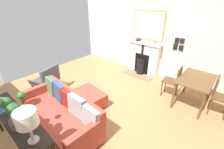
{
  "coord_description": "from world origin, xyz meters",
  "views": [
    {
      "loc": [
        1.98,
        2.34,
        2.43
      ],
      "look_at": [
        -0.6,
        0.13,
        0.69
      ],
      "focal_mm": 24.03,
      "sensor_mm": 36.0,
      "label": 1
    }
  ],
  "objects_px": {
    "dining_chair_near_fireplace": "(175,80)",
    "sofa": "(62,113)",
    "mantel_bowl_far": "(152,43)",
    "potted_plant": "(13,111)",
    "dining_table": "(196,82)",
    "ottoman": "(88,98)",
    "book_stack": "(8,109)",
    "fireplace": "(143,60)",
    "armchair_accent": "(47,78)",
    "table_lamp_far_end": "(26,119)",
    "dining_chair_by_back_wall": "(218,93)",
    "mantel_bowl_near": "(138,40)",
    "console_table": "(16,122)"
  },
  "relations": [
    {
      "from": "dining_chair_near_fireplace",
      "to": "sofa",
      "type": "bearing_deg",
      "value": -27.16
    },
    {
      "from": "mantel_bowl_far",
      "to": "potted_plant",
      "type": "relative_size",
      "value": 0.27
    },
    {
      "from": "dining_table",
      "to": "ottoman",
      "type": "bearing_deg",
      "value": -47.44
    },
    {
      "from": "sofa",
      "to": "book_stack",
      "type": "bearing_deg",
      "value": -18.46
    },
    {
      "from": "fireplace",
      "to": "mantel_bowl_far",
      "type": "bearing_deg",
      "value": 97.26
    },
    {
      "from": "armchair_accent",
      "to": "table_lamp_far_end",
      "type": "distance_m",
      "value": 2.56
    },
    {
      "from": "book_stack",
      "to": "dining_chair_by_back_wall",
      "type": "bearing_deg",
      "value": 142.42
    },
    {
      "from": "ottoman",
      "to": "book_stack",
      "type": "relative_size",
      "value": 3.15
    },
    {
      "from": "fireplace",
      "to": "book_stack",
      "type": "xyz_separation_m",
      "value": [
        4.07,
        -0.19,
        0.3
      ]
    },
    {
      "from": "mantel_bowl_near",
      "to": "dining_chair_by_back_wall",
      "type": "relative_size",
      "value": 0.18
    },
    {
      "from": "sofa",
      "to": "dining_chair_by_back_wall",
      "type": "distance_m",
      "value": 3.42
    },
    {
      "from": "potted_plant",
      "to": "fireplace",
      "type": "bearing_deg",
      "value": -175.56
    },
    {
      "from": "fireplace",
      "to": "mantel_bowl_far",
      "type": "relative_size",
      "value": 7.86
    },
    {
      "from": "dining_chair_by_back_wall",
      "to": "book_stack",
      "type": "bearing_deg",
      "value": -37.58
    },
    {
      "from": "fireplace",
      "to": "armchair_accent",
      "type": "height_order",
      "value": "fireplace"
    },
    {
      "from": "fireplace",
      "to": "potted_plant",
      "type": "bearing_deg",
      "value": 4.44
    },
    {
      "from": "mantel_bowl_far",
      "to": "book_stack",
      "type": "relative_size",
      "value": 0.55
    },
    {
      "from": "potted_plant",
      "to": "dining_chair_near_fireplace",
      "type": "relative_size",
      "value": 0.64
    },
    {
      "from": "mantel_bowl_near",
      "to": "dining_chair_near_fireplace",
      "type": "distance_m",
      "value": 1.94
    },
    {
      "from": "mantel_bowl_near",
      "to": "dining_chair_by_back_wall",
      "type": "height_order",
      "value": "mantel_bowl_near"
    },
    {
      "from": "mantel_bowl_far",
      "to": "ottoman",
      "type": "height_order",
      "value": "mantel_bowl_far"
    },
    {
      "from": "potted_plant",
      "to": "mantel_bowl_far",
      "type": "bearing_deg",
      "value": -179.0
    },
    {
      "from": "ottoman",
      "to": "console_table",
      "type": "relative_size",
      "value": 0.5
    },
    {
      "from": "mantel_bowl_near",
      "to": "dining_chair_by_back_wall",
      "type": "xyz_separation_m",
      "value": [
        0.8,
        2.64,
        -0.62
      ]
    },
    {
      "from": "mantel_bowl_near",
      "to": "armchair_accent",
      "type": "bearing_deg",
      "value": -21.32
    },
    {
      "from": "mantel_bowl_far",
      "to": "dining_table",
      "type": "xyz_separation_m",
      "value": [
        0.79,
        1.62,
        -0.52
      ]
    },
    {
      "from": "book_stack",
      "to": "ottoman",
      "type": "bearing_deg",
      "value": 175.14
    },
    {
      "from": "potted_plant",
      "to": "dining_chair_near_fireplace",
      "type": "height_order",
      "value": "potted_plant"
    },
    {
      "from": "console_table",
      "to": "dining_chair_by_back_wall",
      "type": "distance_m",
      "value": 4.03
    },
    {
      "from": "mantel_bowl_near",
      "to": "potted_plant",
      "type": "bearing_deg",
      "value": 8.23
    },
    {
      "from": "mantel_bowl_near",
      "to": "potted_plant",
      "type": "relative_size",
      "value": 0.29
    },
    {
      "from": "mantel_bowl_far",
      "to": "sofa",
      "type": "relative_size",
      "value": 0.08
    },
    {
      "from": "sofa",
      "to": "potted_plant",
      "type": "xyz_separation_m",
      "value": [
        0.8,
        0.25,
        0.71
      ]
    },
    {
      "from": "mantel_bowl_near",
      "to": "potted_plant",
      "type": "distance_m",
      "value": 4.18
    },
    {
      "from": "console_table",
      "to": "mantel_bowl_far",
      "type": "bearing_deg",
      "value": 177.47
    },
    {
      "from": "fireplace",
      "to": "console_table",
      "type": "height_order",
      "value": "fireplace"
    },
    {
      "from": "sofa",
      "to": "ottoman",
      "type": "height_order",
      "value": "sofa"
    },
    {
      "from": "dining_table",
      "to": "mantel_bowl_near",
      "type": "bearing_deg",
      "value": -110.23
    },
    {
      "from": "armchair_accent",
      "to": "dining_table",
      "type": "xyz_separation_m",
      "value": [
        -2.06,
        3.26,
        0.2
      ]
    },
    {
      "from": "console_table",
      "to": "potted_plant",
      "type": "bearing_deg",
      "value": 84.25
    },
    {
      "from": "mantel_bowl_far",
      "to": "armchair_accent",
      "type": "distance_m",
      "value": 3.37
    },
    {
      "from": "ottoman",
      "to": "table_lamp_far_end",
      "type": "height_order",
      "value": "table_lamp_far_end"
    },
    {
      "from": "armchair_accent",
      "to": "dining_chair_by_back_wall",
      "type": "relative_size",
      "value": 0.88
    },
    {
      "from": "armchair_accent",
      "to": "mantel_bowl_near",
      "type": "bearing_deg",
      "value": 158.68
    },
    {
      "from": "dining_chair_near_fireplace",
      "to": "mantel_bowl_far",
      "type": "bearing_deg",
      "value": -124.8
    },
    {
      "from": "potted_plant",
      "to": "book_stack",
      "type": "height_order",
      "value": "potted_plant"
    },
    {
      "from": "table_lamp_far_end",
      "to": "mantel_bowl_far",
      "type": "bearing_deg",
      "value": -173.34
    },
    {
      "from": "potted_plant",
      "to": "dining_chair_by_back_wall",
      "type": "height_order",
      "value": "potted_plant"
    },
    {
      "from": "ottoman",
      "to": "armchair_accent",
      "type": "distance_m",
      "value": 1.38
    },
    {
      "from": "mantel_bowl_near",
      "to": "dining_chair_near_fireplace",
      "type": "xyz_separation_m",
      "value": [
        0.79,
        1.66,
        -0.63
      ]
    }
  ]
}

